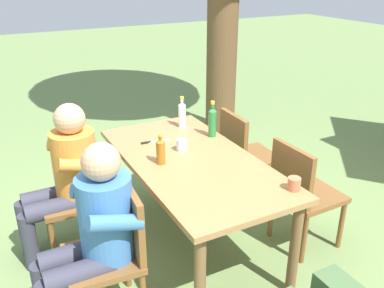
# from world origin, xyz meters

# --- Properties ---
(ground_plane) EXTENTS (24.00, 24.00, 0.00)m
(ground_plane) POSITION_xyz_m (0.00, 0.00, 0.00)
(ground_plane) COLOR #6B844C
(dining_table) EXTENTS (1.70, 0.86, 0.75)m
(dining_table) POSITION_xyz_m (0.00, 0.00, 0.66)
(dining_table) COLOR #A37547
(dining_table) RESTS_ON ground_plane
(chair_near_right) EXTENTS (0.47, 0.47, 0.87)m
(chair_near_right) POSITION_xyz_m (0.39, -0.73, 0.49)
(chair_near_right) COLOR brown
(chair_near_right) RESTS_ON ground_plane
(chair_near_left) EXTENTS (0.47, 0.47, 0.87)m
(chair_near_left) POSITION_xyz_m (-0.38, -0.73, 0.49)
(chair_near_left) COLOR brown
(chair_near_left) RESTS_ON ground_plane
(chair_far_left) EXTENTS (0.46, 0.46, 0.87)m
(chair_far_left) POSITION_xyz_m (-0.39, 0.73, 0.49)
(chair_far_left) COLOR brown
(chair_far_left) RESTS_ON ground_plane
(chair_far_right) EXTENTS (0.45, 0.45, 0.87)m
(chair_far_right) POSITION_xyz_m (0.38, 0.73, 0.49)
(chair_far_right) COLOR brown
(chair_far_right) RESTS_ON ground_plane
(person_in_white_shirt) EXTENTS (0.47, 0.61, 1.18)m
(person_in_white_shirt) POSITION_xyz_m (0.38, -0.84, 0.66)
(person_in_white_shirt) COLOR #3D70B2
(person_in_white_shirt) RESTS_ON ground_plane
(person_in_plaid_shirt) EXTENTS (0.47, 0.61, 1.18)m
(person_in_plaid_shirt) POSITION_xyz_m (-0.38, -0.84, 0.66)
(person_in_plaid_shirt) COLOR orange
(person_in_plaid_shirt) RESTS_ON ground_plane
(bottle_amber) EXTENTS (0.06, 0.06, 0.23)m
(bottle_amber) POSITION_xyz_m (-0.04, -0.23, 0.85)
(bottle_amber) COLOR #996019
(bottle_amber) RESTS_ON dining_table
(bottle_clear) EXTENTS (0.06, 0.06, 0.27)m
(bottle_clear) POSITION_xyz_m (-0.61, 0.22, 0.87)
(bottle_clear) COLOR white
(bottle_clear) RESTS_ON dining_table
(bottle_green) EXTENTS (0.06, 0.06, 0.30)m
(bottle_green) POSITION_xyz_m (-0.31, 0.35, 0.88)
(bottle_green) COLOR #287A38
(bottle_green) RESTS_ON dining_table
(cup_glass) EXTENTS (0.08, 0.08, 0.09)m
(cup_glass) POSITION_xyz_m (-0.17, 0.00, 0.80)
(cup_glass) COLOR silver
(cup_glass) RESTS_ON dining_table
(cup_terracotta) EXTENTS (0.08, 0.08, 0.08)m
(cup_terracotta) POSITION_xyz_m (0.69, 0.36, 0.79)
(cup_terracotta) COLOR #BC6B47
(cup_terracotta) RESTS_ON dining_table
(table_knife) EXTENTS (0.04, 0.24, 0.01)m
(table_knife) POSITION_xyz_m (-0.42, -0.13, 0.76)
(table_knife) COLOR silver
(table_knife) RESTS_ON dining_table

